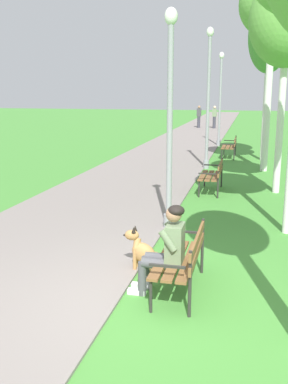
{
  "coord_description": "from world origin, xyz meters",
  "views": [
    {
      "loc": [
        1.22,
        -5.0,
        2.69
      ],
      "look_at": [
        -0.62,
        2.62,
        0.9
      ],
      "focal_mm": 41.5,
      "sensor_mm": 36.0,
      "label": 1
    }
  ],
  "objects_px": {
    "person_seated_on_near_bench": "(167,246)",
    "birch_tree_fourth": "(273,6)",
    "lamp_post_far": "(220,98)",
    "pedestrian_distant": "(199,117)",
    "park_bench_far": "(231,145)",
    "lamp_post_mid": "(208,98)",
    "park_bench_near": "(184,256)",
    "lamp_post_near": "(170,120)",
    "birch_tree_fifth": "(269,37)",
    "birch_tree_third": "(287,22)",
    "dog_shepherd": "(147,255)",
    "pedestrian_further_distant": "(214,117)",
    "park_bench_mid": "(213,174)"
  },
  "relations": [
    {
      "from": "birch_tree_fifth",
      "to": "park_bench_far",
      "type": "bearing_deg",
      "value": 163.33
    },
    {
      "from": "lamp_post_mid",
      "to": "lamp_post_near",
      "type": "bearing_deg",
      "value": -90.15
    },
    {
      "from": "park_bench_near",
      "to": "birch_tree_fifth",
      "type": "distance_m",
      "value": 13.22
    },
    {
      "from": "park_bench_mid",
      "to": "lamp_post_near",
      "type": "xyz_separation_m",
      "value": [
        -0.58,
        -3.52,
        1.64
      ]
    },
    {
      "from": "park_bench_mid",
      "to": "birch_tree_fifth",
      "type": "xyz_separation_m",
      "value": [
        1.41,
        6.22,
        4.14
      ]
    },
    {
      "from": "dog_shepherd",
      "to": "lamp_post_near",
      "type": "distance_m",
      "value": 2.9
    },
    {
      "from": "pedestrian_distant",
      "to": "lamp_post_far",
      "type": "bearing_deg",
      "value": -78.13
    },
    {
      "from": "park_bench_near",
      "to": "pedestrian_further_distant",
      "type": "xyz_separation_m",
      "value": [
        -1.84,
        27.13,
        0.33
      ]
    },
    {
      "from": "lamp_post_near",
      "to": "birch_tree_fifth",
      "type": "distance_m",
      "value": 10.26
    },
    {
      "from": "lamp_post_mid",
      "to": "pedestrian_distant",
      "type": "height_order",
      "value": "lamp_post_mid"
    },
    {
      "from": "pedestrian_further_distant",
      "to": "park_bench_near",
      "type": "bearing_deg",
      "value": -86.13
    },
    {
      "from": "person_seated_on_near_bench",
      "to": "birch_tree_fourth",
      "type": "height_order",
      "value": "birch_tree_fourth"
    },
    {
      "from": "birch_tree_third",
      "to": "birch_tree_fifth",
      "type": "distance_m",
      "value": 5.88
    },
    {
      "from": "lamp_post_far",
      "to": "pedestrian_further_distant",
      "type": "distance_m",
      "value": 10.55
    },
    {
      "from": "pedestrian_further_distant",
      "to": "lamp_post_far",
      "type": "bearing_deg",
      "value": -84.06
    },
    {
      "from": "dog_shepherd",
      "to": "birch_tree_fifth",
      "type": "distance_m",
      "value": 12.87
    },
    {
      "from": "park_bench_mid",
      "to": "birch_tree_third",
      "type": "distance_m",
      "value": 4.22
    },
    {
      "from": "birch_tree_fifth",
      "to": "dog_shepherd",
      "type": "bearing_deg",
      "value": -99.13
    },
    {
      "from": "dog_shepherd",
      "to": "lamp_post_far",
      "type": "relative_size",
      "value": 0.18
    },
    {
      "from": "dog_shepherd",
      "to": "birch_tree_third",
      "type": "xyz_separation_m",
      "value": [
        2.17,
        6.07,
        4.12
      ]
    },
    {
      "from": "park_bench_near",
      "to": "dog_shepherd",
      "type": "relative_size",
      "value": 1.81
    },
    {
      "from": "birch_tree_fifth",
      "to": "lamp_post_far",
      "type": "bearing_deg",
      "value": 115.61
    },
    {
      "from": "dog_shepherd",
      "to": "birch_tree_fifth",
      "type": "height_order",
      "value": "birch_tree_fifth"
    },
    {
      "from": "lamp_post_far",
      "to": "pedestrian_distant",
      "type": "xyz_separation_m",
      "value": [
        -2.23,
        10.63,
        -1.49
      ]
    },
    {
      "from": "park_bench_near",
      "to": "lamp_post_near",
      "type": "height_order",
      "value": "lamp_post_near"
    },
    {
      "from": "person_seated_on_near_bench",
      "to": "birch_tree_fifth",
      "type": "xyz_separation_m",
      "value": [
        1.49,
        12.64,
        3.97
      ]
    },
    {
      "from": "person_seated_on_near_bench",
      "to": "lamp_post_near",
      "type": "bearing_deg",
      "value": 99.85
    },
    {
      "from": "person_seated_on_near_bench",
      "to": "birch_tree_fourth",
      "type": "distance_m",
      "value": 11.25
    },
    {
      "from": "dog_shepherd",
      "to": "birch_tree_fourth",
      "type": "distance_m",
      "value": 10.89
    },
    {
      "from": "park_bench_far",
      "to": "lamp_post_mid",
      "type": "xyz_separation_m",
      "value": [
        -0.7,
        -2.89,
        1.95
      ]
    },
    {
      "from": "pedestrian_distant",
      "to": "lamp_post_near",
      "type": "bearing_deg",
      "value": -84.71
    },
    {
      "from": "park_bench_near",
      "to": "birch_tree_third",
      "type": "height_order",
      "value": "birch_tree_third"
    },
    {
      "from": "birch_tree_third",
      "to": "dog_shepherd",
      "type": "bearing_deg",
      "value": -109.68
    },
    {
      "from": "person_seated_on_near_bench",
      "to": "lamp_post_near",
      "type": "height_order",
      "value": "lamp_post_near"
    },
    {
      "from": "person_seated_on_near_bench",
      "to": "birch_tree_fourth",
      "type": "bearing_deg",
      "value": 81.64
    },
    {
      "from": "park_bench_near",
      "to": "birch_tree_fourth",
      "type": "xyz_separation_m",
      "value": [
        1.28,
        10.0,
        4.8
      ]
    },
    {
      "from": "birch_tree_fourth",
      "to": "birch_tree_fifth",
      "type": "relative_size",
      "value": 1.07
    },
    {
      "from": "person_seated_on_near_bench",
      "to": "lamp_post_near",
      "type": "relative_size",
      "value": 0.3
    },
    {
      "from": "lamp_post_far",
      "to": "pedestrian_distant",
      "type": "bearing_deg",
      "value": 101.87
    },
    {
      "from": "birch_tree_fourth",
      "to": "pedestrian_further_distant",
      "type": "distance_m",
      "value": 17.98
    },
    {
      "from": "park_bench_near",
      "to": "lamp_post_far",
      "type": "relative_size",
      "value": 0.33
    },
    {
      "from": "dog_shepherd",
      "to": "park_bench_far",
      "type": "bearing_deg",
      "value": 86.99
    },
    {
      "from": "dog_shepherd",
      "to": "birch_tree_fifth",
      "type": "bearing_deg",
      "value": 80.87
    },
    {
      "from": "park_bench_near",
      "to": "birch_tree_fourth",
      "type": "bearing_deg",
      "value": 82.68
    },
    {
      "from": "park_bench_far",
      "to": "person_seated_on_near_bench",
      "type": "xyz_separation_m",
      "value": [
        -0.22,
        -13.02,
        0.17
      ]
    },
    {
      "from": "park_bench_near",
      "to": "lamp_post_mid",
      "type": "distance_m",
      "value": 10.19
    },
    {
      "from": "park_bench_far",
      "to": "lamp_post_far",
      "type": "relative_size",
      "value": 0.33
    },
    {
      "from": "lamp_post_far",
      "to": "birch_tree_third",
      "type": "relative_size",
      "value": 0.81
    },
    {
      "from": "lamp_post_mid",
      "to": "birch_tree_third",
      "type": "relative_size",
      "value": 0.85
    },
    {
      "from": "park_bench_far",
      "to": "birch_tree_fifth",
      "type": "bearing_deg",
      "value": -16.67
    }
  ]
}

